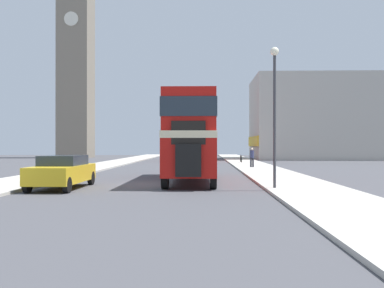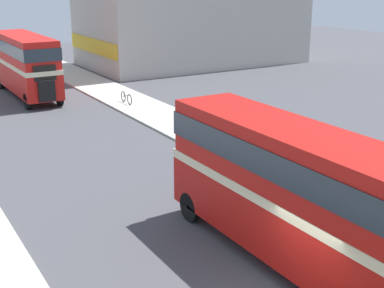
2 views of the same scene
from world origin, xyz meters
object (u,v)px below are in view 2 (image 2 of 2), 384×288
object	(u,v)px
double_decker_bus	(291,185)
bicycle_on_pavement	(126,98)
bus_distant	(25,61)
pedestrian_walking	(204,124)

from	to	relation	value
double_decker_bus	bicycle_on_pavement	xyz separation A→B (m)	(4.45, 21.90, -2.10)
bus_distant	bicycle_on_pavement	size ratio (longest dim) A/B	5.63
bicycle_on_pavement	double_decker_bus	bearing A→B (deg)	-101.48
double_decker_bus	bicycle_on_pavement	size ratio (longest dim) A/B	5.84
bus_distant	pedestrian_walking	xyz separation A→B (m)	(5.11, -16.08, -1.63)
pedestrian_walking	double_decker_bus	bearing A→B (deg)	-110.57
pedestrian_walking	bicycle_on_pavement	xyz separation A→B (m)	(-0.03, 9.96, -0.52)
double_decker_bus	pedestrian_walking	size ratio (longest dim) A/B	6.60
pedestrian_walking	bicycle_on_pavement	world-z (taller)	pedestrian_walking
bus_distant	double_decker_bus	bearing A→B (deg)	-88.70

